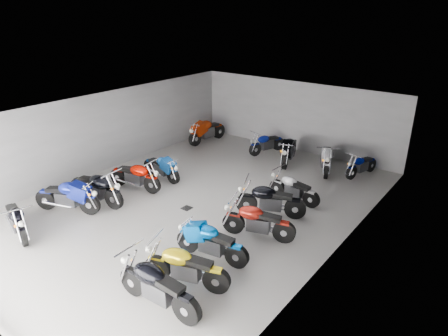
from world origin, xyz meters
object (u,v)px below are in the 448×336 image
at_px(motorcycle_left_b, 68,197).
at_px(motorcycle_left_a, 16,220).
at_px(motorcycle_right_c, 211,242).
at_px(motorcycle_right_f, 293,189).
at_px(motorcycle_left_e, 161,167).
at_px(motorcycle_back_d, 289,150).
at_px(motorcycle_left_d, 135,176).
at_px(motorcycle_back_e, 327,158).
at_px(motorcycle_back_c, 267,143).
at_px(drain_grate, 187,208).
at_px(motorcycle_left_c, 96,188).
at_px(motorcycle_right_a, 157,287).
at_px(motorcycle_right_d, 258,221).
at_px(motorcycle_right_b, 185,267).
at_px(motorcycle_right_e, 270,200).
at_px(motorcycle_back_a, 207,131).
at_px(motorcycle_back_f, 361,165).

bearing_deg(motorcycle_left_b, motorcycle_left_a, -21.77).
xyz_separation_m(motorcycle_left_a, motorcycle_right_c, (5.31, 2.57, 0.01)).
distance_m(motorcycle_left_a, motorcycle_right_c, 5.90).
xyz_separation_m(motorcycle_left_b, motorcycle_right_f, (5.49, 5.22, -0.08)).
relative_size(motorcycle_left_e, motorcycle_back_d, 0.88).
distance_m(motorcycle_left_d, motorcycle_back_e, 7.67).
bearing_deg(motorcycle_back_c, drain_grate, 114.53).
distance_m(motorcycle_left_c, motorcycle_back_e, 9.04).
bearing_deg(motorcycle_back_c, motorcycle_left_d, 92.04).
bearing_deg(motorcycle_right_a, motorcycle_right_d, -5.29).
bearing_deg(motorcycle_right_a, motorcycle_right_b, -1.30).
bearing_deg(motorcycle_right_e, motorcycle_back_a, 30.41).
height_order(motorcycle_right_a, motorcycle_right_c, motorcycle_right_a).
bearing_deg(motorcycle_right_f, motorcycle_back_a, 68.17).
distance_m(drain_grate, motorcycle_back_a, 7.04).
relative_size(motorcycle_right_b, motorcycle_right_f, 1.08).
height_order(motorcycle_right_d, motorcycle_back_c, motorcycle_right_d).
distance_m(motorcycle_right_a, motorcycle_back_a, 11.77).
distance_m(motorcycle_right_b, motorcycle_right_f, 5.64).
bearing_deg(motorcycle_left_e, motorcycle_right_c, 63.20).
bearing_deg(motorcycle_left_a, motorcycle_right_d, 142.26).
xyz_separation_m(motorcycle_right_a, motorcycle_back_c, (-3.48, 10.15, -0.08)).
relative_size(motorcycle_right_f, motorcycle_back_d, 0.86).
bearing_deg(motorcycle_back_d, motorcycle_right_e, 94.47).
bearing_deg(motorcycle_left_e, motorcycle_left_d, 0.89).
distance_m(motorcycle_left_a, motorcycle_right_d, 7.12).
bearing_deg(motorcycle_left_c, drain_grate, 113.69).
relative_size(motorcycle_left_c, motorcycle_right_d, 1.12).
distance_m(drain_grate, motorcycle_back_f, 7.31).
height_order(motorcycle_left_e, motorcycle_back_a, motorcycle_back_a).
bearing_deg(motorcycle_left_a, motorcycle_right_b, 119.27).
bearing_deg(motorcycle_right_a, motorcycle_back_e, -0.70).
bearing_deg(motorcycle_back_a, motorcycle_back_d, -174.81).
relative_size(drain_grate, motorcycle_right_e, 0.15).
height_order(motorcycle_left_b, motorcycle_left_c, motorcycle_left_c).
relative_size(motorcycle_left_a, motorcycle_back_d, 0.91).
bearing_deg(motorcycle_left_d, motorcycle_right_a, 42.52).
relative_size(drain_grate, motorcycle_back_c, 0.16).
bearing_deg(motorcycle_back_a, motorcycle_right_b, 131.97).
bearing_deg(motorcycle_right_e, motorcycle_back_f, -37.56).
xyz_separation_m(motorcycle_right_b, motorcycle_back_c, (-3.45, 9.21, -0.05)).
bearing_deg(motorcycle_right_c, motorcycle_right_a, 176.63).
bearing_deg(drain_grate, motorcycle_right_f, 46.14).
xyz_separation_m(motorcycle_left_d, motorcycle_right_a, (5.23, -3.87, 0.03)).
bearing_deg(motorcycle_back_f, motorcycle_back_a, 18.75).
distance_m(motorcycle_left_c, motorcycle_left_d, 1.58).
xyz_separation_m(motorcycle_left_a, motorcycle_back_f, (6.47, 10.63, -0.07)).
xyz_separation_m(motorcycle_right_c, motorcycle_back_a, (-6.44, 7.52, 0.06)).
bearing_deg(motorcycle_right_e, motorcycle_right_b, 158.40).
relative_size(motorcycle_right_b, motorcycle_back_d, 0.93).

